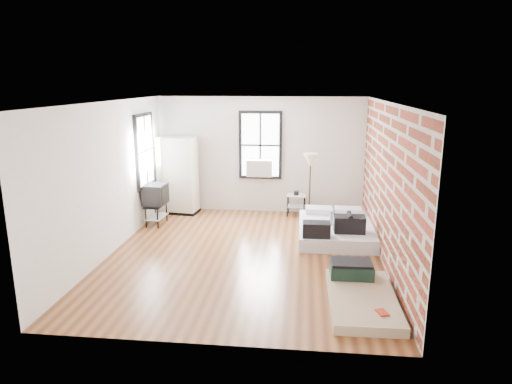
# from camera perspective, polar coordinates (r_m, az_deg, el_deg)

# --- Properties ---
(ground) EXTENTS (6.00, 6.00, 0.00)m
(ground) POSITION_cam_1_polar(r_m,az_deg,el_deg) (8.57, -1.44, -7.85)
(ground) COLOR #5A2F17
(ground) RESTS_ON ground
(room_shell) EXTENTS (5.02, 6.02, 2.80)m
(room_shell) POSITION_cam_1_polar(r_m,az_deg,el_deg) (8.43, 0.38, 4.05)
(room_shell) COLOR silver
(room_shell) RESTS_ON ground
(mattress_main) EXTENTS (1.53, 2.07, 0.66)m
(mattress_main) POSITION_cam_1_polar(r_m,az_deg,el_deg) (9.60, 9.93, -4.53)
(mattress_main) COLOR white
(mattress_main) RESTS_ON ground
(mattress_bare) EXTENTS (0.97, 1.81, 0.39)m
(mattress_bare) POSITION_cam_1_polar(r_m,az_deg,el_deg) (7.07, 12.80, -12.05)
(mattress_bare) COLOR tan
(mattress_bare) RESTS_ON ground
(wardrobe) EXTENTS (1.00, 0.65, 1.85)m
(wardrobe) POSITION_cam_1_polar(r_m,az_deg,el_deg) (11.21, -9.73, 2.04)
(wardrobe) COLOR black
(wardrobe) RESTS_ON ground
(side_table) EXTENTS (0.47, 0.38, 0.59)m
(side_table) POSITION_cam_1_polar(r_m,az_deg,el_deg) (10.98, 5.06, -0.91)
(side_table) COLOR black
(side_table) RESTS_ON ground
(floor_lamp) EXTENTS (0.34, 0.34, 1.56)m
(floor_lamp) POSITION_cam_1_polar(r_m,az_deg,el_deg) (10.40, 6.83, 3.54)
(floor_lamp) COLOR #2F230F
(floor_lamp) RESTS_ON ground
(tv_stand) EXTENTS (0.49, 0.68, 0.93)m
(tv_stand) POSITION_cam_1_polar(r_m,az_deg,el_deg) (10.40, -12.43, -0.49)
(tv_stand) COLOR black
(tv_stand) RESTS_ON ground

